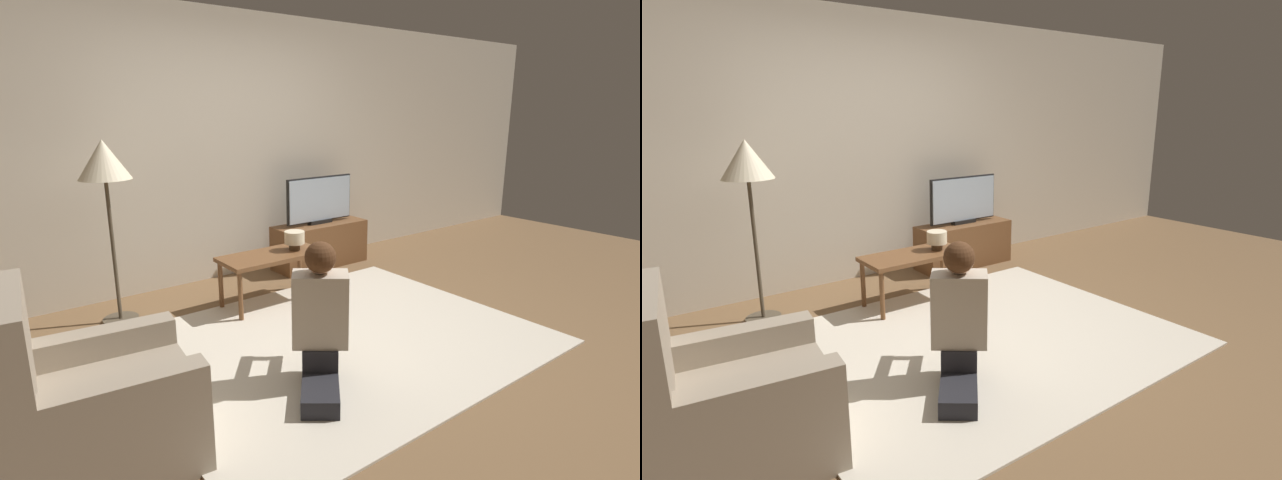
% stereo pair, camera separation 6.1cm
% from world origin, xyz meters
% --- Properties ---
extents(ground_plane, '(10.00, 10.00, 0.00)m').
position_xyz_m(ground_plane, '(0.00, 0.00, 0.00)').
color(ground_plane, brown).
extents(wall_back, '(10.00, 0.06, 2.60)m').
position_xyz_m(wall_back, '(0.00, 1.93, 1.30)').
color(wall_back, beige).
rests_on(wall_back, ground_plane).
extents(rug, '(2.86, 2.26, 0.02)m').
position_xyz_m(rug, '(0.00, 0.00, 0.01)').
color(rug, beige).
rests_on(rug, ground_plane).
extents(tv_stand, '(1.06, 0.38, 0.47)m').
position_xyz_m(tv_stand, '(1.03, 1.58, 0.24)').
color(tv_stand, brown).
rests_on(tv_stand, ground_plane).
extents(tv, '(0.84, 0.08, 0.51)m').
position_xyz_m(tv, '(1.03, 1.58, 0.73)').
color(tv, black).
rests_on(tv, tv_stand).
extents(coffee_table, '(0.91, 0.43, 0.46)m').
position_xyz_m(coffee_table, '(0.01, 0.93, 0.41)').
color(coffee_table, brown).
rests_on(coffee_table, ground_plane).
extents(floor_lamp, '(0.39, 0.39, 1.46)m').
position_xyz_m(floor_lamp, '(-1.19, 1.36, 1.24)').
color(floor_lamp, '#4C4233').
rests_on(floor_lamp, ground_plane).
extents(armchair, '(0.92, 0.81, 0.94)m').
position_xyz_m(armchair, '(-1.78, -0.30, 0.30)').
color(armchair, gray).
rests_on(armchair, ground_plane).
extents(person_kneeling, '(0.71, 0.81, 0.91)m').
position_xyz_m(person_kneeling, '(-0.48, -0.38, 0.46)').
color(person_kneeling, '#232328').
rests_on(person_kneeling, rug).
extents(table_lamp, '(0.18, 0.18, 0.17)m').
position_xyz_m(table_lamp, '(0.24, 0.92, 0.56)').
color(table_lamp, '#4C3823').
rests_on(table_lamp, coffee_table).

